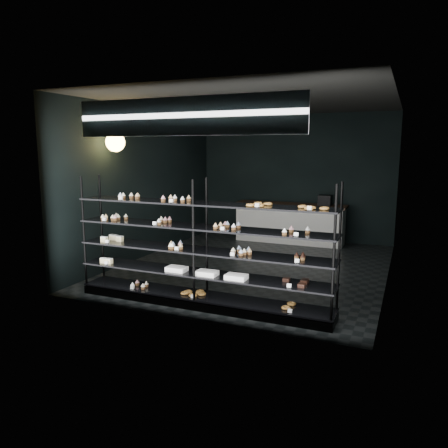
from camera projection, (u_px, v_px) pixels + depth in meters
name	position (u px, v px, depth m)	size (l,w,h in m)	color
room	(256.00, 187.00, 8.53)	(5.01, 6.01, 3.20)	black
display_shelf	(199.00, 265.00, 6.49)	(4.00, 0.50, 1.91)	black
signage	(184.00, 116.00, 5.68)	(3.30, 0.05, 0.50)	#0D0C3C
pendant_lamp	(115.00, 142.00, 7.91)	(0.35, 0.35, 0.90)	black
service_counter	(290.00, 223.00, 10.96)	(2.76, 0.65, 1.23)	silver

